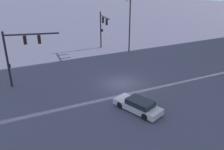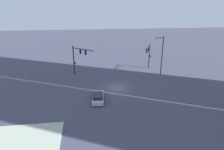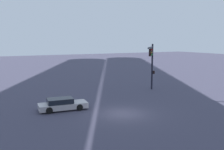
# 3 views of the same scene
# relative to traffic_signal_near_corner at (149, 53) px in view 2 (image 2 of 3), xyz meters

# --- Properties ---
(ground_plane) EXTENTS (194.12, 194.12, 0.00)m
(ground_plane) POSITION_rel_traffic_signal_near_corner_xyz_m (10.65, -9.38, -4.05)
(ground_plane) COLOR #403E52
(traffic_signal_near_corner) EXTENTS (3.67, 2.57, 6.14)m
(traffic_signal_near_corner) POSITION_rel_traffic_signal_near_corner_xyz_m (0.00, 0.00, 0.00)
(traffic_signal_near_corner) COLOR black
(traffic_signal_near_corner) RESTS_ON ground
(traffic_signal_opposite_side) EXTENTS (4.34, 4.53, 6.42)m
(traffic_signal_opposite_side) POSITION_rel_traffic_signal_near_corner_xyz_m (1.96, -16.66, 0.31)
(traffic_signal_opposite_side) COLOR black
(traffic_signal_opposite_side) RESTS_ON ground
(streetlamp_curved_arm) EXTENTS (1.00, 2.49, 8.51)m
(streetlamp_curved_arm) POSITION_rel_traffic_signal_near_corner_xyz_m (4.30, 1.44, 0.87)
(streetlamp_curved_arm) COLOR black
(streetlamp_curved_arm) RESTS_ON ground
(sedan_car_approaching) EXTENTS (4.92, 2.27, 1.21)m
(sedan_car_approaching) POSITION_rel_traffic_signal_near_corner_xyz_m (15.38, -13.26, -3.48)
(sedan_car_approaching) COLOR #B9B1B5
(sedan_car_approaching) RESTS_ON ground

